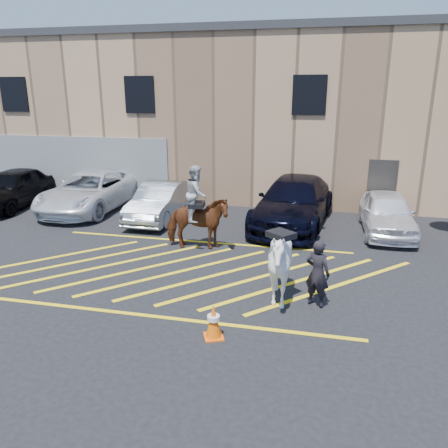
% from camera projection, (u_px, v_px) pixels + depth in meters
% --- Properties ---
extents(ground, '(90.00, 90.00, 0.00)m').
position_uv_depth(ground, '(183.00, 268.00, 12.28)').
color(ground, black).
rests_on(ground, ground).
extents(car_black_suv, '(2.26, 4.88, 1.62)m').
position_uv_depth(car_black_suv, '(12.00, 188.00, 18.51)').
color(car_black_suv, black).
rests_on(car_black_suv, ground).
extents(car_white_pickup, '(2.65, 5.60, 1.55)m').
position_uv_depth(car_white_pickup, '(90.00, 191.00, 18.06)').
color(car_white_pickup, white).
rests_on(car_white_pickup, ground).
extents(car_silver_sedan, '(1.48, 4.20, 1.38)m').
position_uv_depth(car_silver_sedan, '(160.00, 201.00, 16.75)').
color(car_silver_sedan, '#91989E').
rests_on(car_silver_sedan, ground).
extents(car_blue_suv, '(3.10, 6.10, 1.70)m').
position_uv_depth(car_blue_suv, '(294.00, 202.00, 16.05)').
color(car_blue_suv, black).
rests_on(car_blue_suv, ground).
extents(car_white_suv, '(1.70, 4.17, 1.42)m').
position_uv_depth(car_white_suv, '(387.00, 213.00, 15.14)').
color(car_white_suv, white).
rests_on(car_white_suv, ground).
extents(handler, '(0.69, 0.59, 1.60)m').
position_uv_depth(handler, '(318.00, 273.00, 9.91)').
color(handler, black).
rests_on(handler, ground).
extents(warehouse, '(32.42, 10.20, 7.30)m').
position_uv_depth(warehouse, '(252.00, 113.00, 22.40)').
color(warehouse, tan).
rests_on(warehouse, ground).
extents(hatching_zone, '(12.60, 5.12, 0.01)m').
position_uv_depth(hatching_zone, '(180.00, 271.00, 12.00)').
color(hatching_zone, yellow).
rests_on(hatching_zone, ground).
extents(mounted_bay, '(2.09, 1.13, 2.64)m').
position_uv_depth(mounted_bay, '(197.00, 216.00, 13.44)').
color(mounted_bay, '#612F17').
rests_on(mounted_bay, ground).
extents(saddled_white, '(2.25, 2.28, 1.88)m').
position_uv_depth(saddled_white, '(280.00, 265.00, 10.01)').
color(saddled_white, white).
rests_on(saddled_white, ground).
extents(traffic_cone, '(0.50, 0.50, 0.73)m').
position_uv_depth(traffic_cone, '(213.00, 321.00, 8.71)').
color(traffic_cone, '#FF5B0A').
rests_on(traffic_cone, ground).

